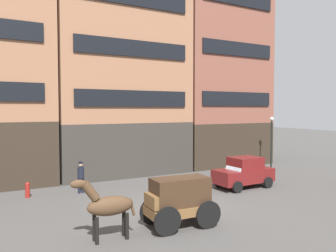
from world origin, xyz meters
name	(u,v)px	position (x,y,z in m)	size (l,w,h in m)	color
ground_plane	(178,208)	(0.00, 0.00, 0.00)	(120.00, 120.00, 0.00)	#4C4947
building_center_left	(120,75)	(0.93, 9.96, 7.22)	(10.05, 5.51, 14.34)	#38332D
building_center_right	(218,71)	(9.92, 9.97, 8.04)	(8.64, 5.51, 15.98)	#33281E
cargo_wagon	(179,198)	(-1.21, -2.16, 1.15)	(2.97, 1.64, 1.98)	brown
draft_horse	(108,205)	(-4.16, -2.16, 1.27)	(2.35, 0.68, 2.30)	#513823
sedan_light	(244,172)	(5.67, 1.80, 0.91)	(3.74, 1.93, 1.83)	maroon
pedestrian_officer	(81,176)	(-3.28, 5.16, 0.98)	(0.46, 0.46, 1.79)	black
streetlamp_curbside	(271,135)	(12.04, 5.79, 2.67)	(0.32, 0.32, 4.12)	black
fire_hydrant_curbside	(28,190)	(-6.03, 5.55, 0.43)	(0.24, 0.24, 0.83)	maroon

